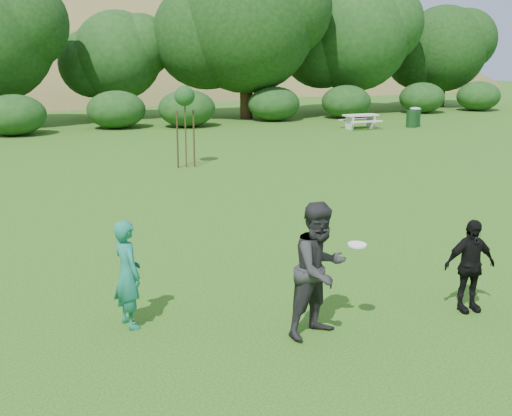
{
  "coord_description": "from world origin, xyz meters",
  "views": [
    {
      "loc": [
        -4.67,
        -7.98,
        4.06
      ],
      "look_at": [
        0.0,
        3.0,
        1.1
      ],
      "focal_mm": 45.0,
      "sensor_mm": 36.0,
      "label": 1
    }
  ],
  "objects_px": {
    "picnic_table": "(361,119)",
    "player_black": "(470,266)",
    "player_grey": "(320,270)",
    "player_teal": "(128,274)",
    "trash_can_near": "(412,119)",
    "trash_can_lidded": "(415,116)",
    "sapling": "(185,98)"
  },
  "relations": [
    {
      "from": "sapling",
      "to": "player_black",
      "type": "bearing_deg",
      "value": -88.54
    },
    {
      "from": "sapling",
      "to": "picnic_table",
      "type": "relative_size",
      "value": 1.58
    },
    {
      "from": "player_teal",
      "to": "player_grey",
      "type": "bearing_deg",
      "value": -130.85
    },
    {
      "from": "sapling",
      "to": "player_grey",
      "type": "bearing_deg",
      "value": -99.17
    },
    {
      "from": "picnic_table",
      "to": "trash_can_lidded",
      "type": "distance_m",
      "value": 3.29
    },
    {
      "from": "trash_can_near",
      "to": "sapling",
      "type": "bearing_deg",
      "value": -155.0
    },
    {
      "from": "player_teal",
      "to": "trash_can_near",
      "type": "relative_size",
      "value": 1.83
    },
    {
      "from": "player_teal",
      "to": "trash_can_lidded",
      "type": "bearing_deg",
      "value": -57.0
    },
    {
      "from": "player_grey",
      "to": "player_black",
      "type": "distance_m",
      "value": 2.62
    },
    {
      "from": "player_grey",
      "to": "player_black",
      "type": "height_order",
      "value": "player_grey"
    },
    {
      "from": "trash_can_near",
      "to": "picnic_table",
      "type": "xyz_separation_m",
      "value": [
        -2.91,
        0.46,
        0.07
      ]
    },
    {
      "from": "player_black",
      "to": "player_teal",
      "type": "bearing_deg",
      "value": 171.11
    },
    {
      "from": "player_teal",
      "to": "trash_can_near",
      "type": "distance_m",
      "value": 27.4
    },
    {
      "from": "player_grey",
      "to": "trash_can_near",
      "type": "xyz_separation_m",
      "value": [
        16.89,
        20.75,
        -0.55
      ]
    },
    {
      "from": "player_black",
      "to": "picnic_table",
      "type": "distance_m",
      "value": 24.2
    },
    {
      "from": "player_teal",
      "to": "trash_can_lidded",
      "type": "distance_m",
      "value": 27.82
    },
    {
      "from": "player_teal",
      "to": "player_black",
      "type": "height_order",
      "value": "player_teal"
    },
    {
      "from": "player_teal",
      "to": "trash_can_near",
      "type": "height_order",
      "value": "player_teal"
    },
    {
      "from": "player_grey",
      "to": "trash_can_near",
      "type": "distance_m",
      "value": 26.76
    },
    {
      "from": "player_teal",
      "to": "trash_can_near",
      "type": "bearing_deg",
      "value": -56.81
    },
    {
      "from": "player_grey",
      "to": "trash_can_lidded",
      "type": "relative_size",
      "value": 1.9
    },
    {
      "from": "player_black",
      "to": "trash_can_near",
      "type": "bearing_deg",
      "value": 63.41
    },
    {
      "from": "player_teal",
      "to": "picnic_table",
      "type": "height_order",
      "value": "player_teal"
    },
    {
      "from": "trash_can_near",
      "to": "picnic_table",
      "type": "distance_m",
      "value": 2.95
    },
    {
      "from": "player_black",
      "to": "sapling",
      "type": "bearing_deg",
      "value": 99.24
    },
    {
      "from": "player_black",
      "to": "sapling",
      "type": "distance_m",
      "value": 14.17
    },
    {
      "from": "trash_can_near",
      "to": "sapling",
      "type": "height_order",
      "value": "sapling"
    },
    {
      "from": "player_black",
      "to": "sapling",
      "type": "height_order",
      "value": "sapling"
    },
    {
      "from": "trash_can_near",
      "to": "picnic_table",
      "type": "height_order",
      "value": "trash_can_near"
    },
    {
      "from": "sapling",
      "to": "trash_can_lidded",
      "type": "bearing_deg",
      "value": 25.21
    },
    {
      "from": "picnic_table",
      "to": "player_black",
      "type": "bearing_deg",
      "value": -118.04
    },
    {
      "from": "picnic_table",
      "to": "trash_can_lidded",
      "type": "height_order",
      "value": "trash_can_lidded"
    }
  ]
}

